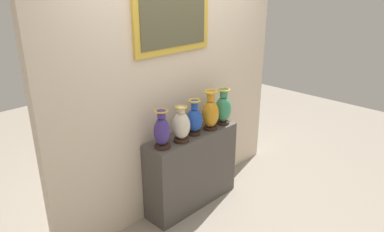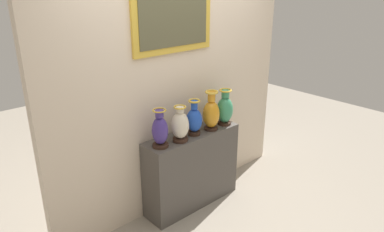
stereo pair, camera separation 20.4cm
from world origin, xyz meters
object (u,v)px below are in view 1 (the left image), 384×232
at_px(vase_indigo, 162,131).
at_px(vase_jade, 223,108).
at_px(vase_sapphire, 194,120).
at_px(vase_amber, 210,113).
at_px(vase_ivory, 181,126).

distance_m(vase_indigo, vase_jade, 0.84).
xyz_separation_m(vase_indigo, vase_sapphire, (0.42, -0.01, -0.00)).
distance_m(vase_amber, vase_jade, 0.20).
height_order(vase_ivory, vase_sapphire, vase_sapphire).
relative_size(vase_sapphire, vase_jade, 0.94).
bearing_deg(vase_sapphire, vase_jade, -2.37).
distance_m(vase_ivory, vase_jade, 0.62).
xyz_separation_m(vase_ivory, vase_amber, (0.42, 0.00, 0.02)).
height_order(vase_indigo, vase_ivory, vase_indigo).
bearing_deg(vase_amber, vase_sapphire, 175.25).
distance_m(vase_sapphire, vase_jade, 0.43).
bearing_deg(vase_indigo, vase_sapphire, -0.71).
relative_size(vase_sapphire, vase_amber, 0.88).
height_order(vase_indigo, vase_jade, vase_jade).
distance_m(vase_ivory, vase_amber, 0.42).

